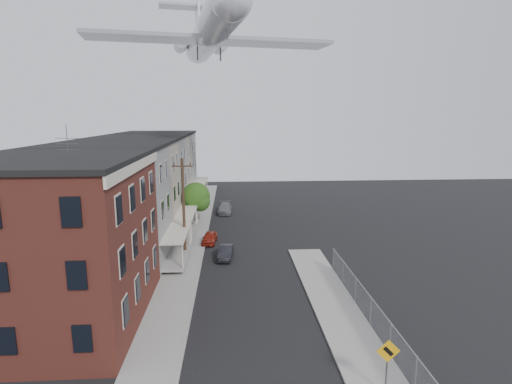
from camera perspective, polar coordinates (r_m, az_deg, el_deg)
The scene contains 18 objects.
sidewalk_left at distance 42.93m, azimuth -9.04°, elevation -6.30°, with size 3.00×62.00×0.12m, color gray.
sidewalk_right at distance 26.95m, azimuth 12.09°, elevation -17.20°, with size 3.00×26.00×0.12m, color gray.
curb_left at distance 42.81m, azimuth -7.10°, elevation -6.29°, with size 0.15×62.00×0.14m, color gray.
curb_right at distance 26.61m, azimuth 8.94°, elevation -17.44°, with size 0.15×26.00×0.14m, color gray.
corner_building at distance 27.16m, azimuth -26.69°, elevation -6.29°, with size 10.31×12.30×12.15m.
row_house_a at distance 35.79m, azimuth -20.77°, elevation -1.96°, with size 11.98×7.00×10.30m.
row_house_b at distance 42.39m, azimuth -18.03°, elevation 0.13°, with size 11.98×7.00×10.30m.
row_house_c at distance 49.10m, azimuth -16.04°, elevation 1.64°, with size 11.98×7.00×10.30m.
row_house_d at distance 55.88m, azimuth -14.52°, elevation 2.79°, with size 11.98×7.00×10.30m.
row_house_e at distance 62.71m, azimuth -13.33°, elevation 3.69°, with size 11.98×7.00×10.30m.
chainlink_fence at distance 26.11m, azimuth 16.09°, elevation -16.05°, with size 0.06×18.06×1.90m.
warning_sign at distance 20.34m, azimuth 18.29°, elevation -21.63°, with size 1.10×0.11×2.80m.
utility_pole at distance 35.99m, azimuth -10.30°, elevation -2.09°, with size 1.80×0.26×9.00m.
street_tree at distance 45.87m, azimuth -8.43°, elevation -0.81°, with size 3.22×3.20×5.20m.
car_near at distance 40.62m, azimuth -6.65°, elevation -6.51°, with size 1.31×3.25×1.11m, color maroon.
car_mid at distance 36.29m, azimuth -4.36°, elevation -8.59°, with size 1.20×3.43×1.13m, color black.
car_far at distance 52.79m, azimuth -4.49°, elevation -2.32°, with size 1.76×4.32×1.25m, color slate.
airplane at distance 46.23m, azimuth -6.72°, elevation 21.59°, with size 25.40×29.02×8.34m.
Camera 1 is at (-1.33, -16.84, 12.62)m, focal length 28.00 mm.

